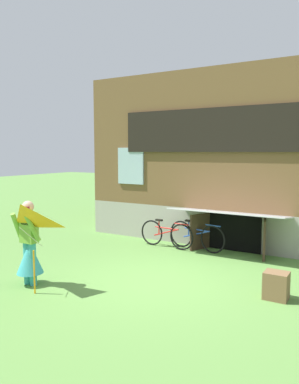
# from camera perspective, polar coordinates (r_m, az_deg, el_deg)

# --- Properties ---
(ground_plane) EXTENTS (60.00, 60.00, 0.00)m
(ground_plane) POSITION_cam_1_polar(r_m,az_deg,el_deg) (7.98, 1.56, -13.09)
(ground_plane) COLOR #56843D
(log_house) EXTENTS (8.21, 6.13, 4.87)m
(log_house) POSITION_cam_1_polar(r_m,az_deg,el_deg) (12.63, 13.93, 5.08)
(log_house) COLOR #9E998E
(log_house) RESTS_ON ground_plane
(person) EXTENTS (0.61, 0.53, 1.68)m
(person) POSITION_cam_1_polar(r_m,az_deg,el_deg) (7.87, -17.73, -8.29)
(person) COLOR teal
(person) RESTS_ON ground_plane
(kite) EXTENTS (0.90, 0.90, 1.60)m
(kite) POSITION_cam_1_polar(r_m,az_deg,el_deg) (7.11, -18.84, -4.80)
(kite) COLOR orange
(kite) RESTS_ON ground_plane
(bicycle_blue) EXTENTS (1.72, 0.34, 0.79)m
(bicycle_blue) POSITION_cam_1_polar(r_m,az_deg,el_deg) (10.20, 7.09, -6.62)
(bicycle_blue) COLOR black
(bicycle_blue) RESTS_ON ground_plane
(bicycle_red) EXTENTS (1.68, 0.17, 0.76)m
(bicycle_red) POSITION_cam_1_polar(r_m,az_deg,el_deg) (10.41, 2.54, -6.39)
(bicycle_red) COLOR black
(bicycle_red) RESTS_ON ground_plane
(wooden_crate) EXTENTS (0.42, 0.36, 0.49)m
(wooden_crate) POSITION_cam_1_polar(r_m,az_deg,el_deg) (7.29, 18.62, -13.26)
(wooden_crate) COLOR brown
(wooden_crate) RESTS_ON ground_plane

